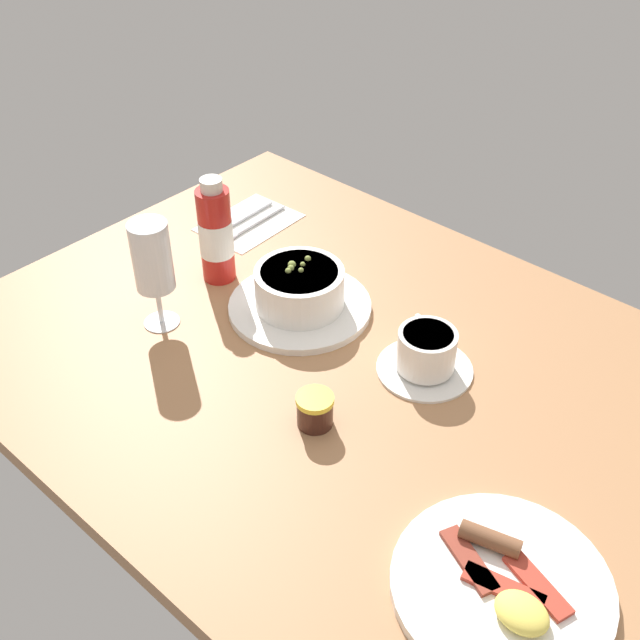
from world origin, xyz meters
TOP-DOWN VIEW (x-y plane):
  - ground_plane at (0.00, 0.00)cm, footprint 110.00×84.00cm
  - porridge_bowl at (11.22, -5.48)cm, footprint 22.92×22.92cm
  - cutlery_setting at (36.56, -18.18)cm, footprint 13.75×18.02cm
  - coffee_cup at (-12.21, -7.09)cm, footprint 14.14×14.14cm
  - wine_glass at (25.15, 11.41)cm, footprint 5.96×5.96cm
  - jam_jar at (-7.53, 11.57)cm, footprint 5.15×5.15cm
  - sauce_bottle_red at (27.66, -3.14)cm, footprint 5.63×5.63cm
  - breakfast_plate at (-40.02, 16.78)cm, footprint 24.59×24.59cm

SIDE VIEW (x-z plane):
  - ground_plane at x=0.00cm, z-range -3.00..0.00cm
  - cutlery_setting at x=36.56cm, z-range -0.19..0.71cm
  - breakfast_plate at x=-40.02cm, z-range -0.93..2.77cm
  - jam_jar at x=-7.53cm, z-range 0.03..4.86cm
  - coffee_cup at x=-12.21cm, z-range -0.27..6.65cm
  - porridge_bowl at x=11.22cm, z-range -0.61..7.71cm
  - sauce_bottle_red at x=27.66cm, z-range -0.77..17.72cm
  - wine_glass at x=25.15cm, z-range 2.68..20.72cm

